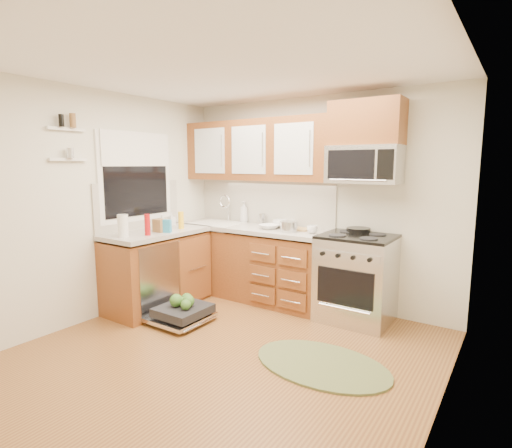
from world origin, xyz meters
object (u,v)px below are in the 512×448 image
Objects in this scene: skillet at (358,230)px; stock_pot at (289,227)px; range at (356,278)px; cup at (312,229)px; bowl_a at (269,227)px; sink at (218,232)px; bowl_b at (284,224)px; dishwasher at (181,313)px; rug at (322,364)px; microwave at (364,164)px; paper_towel_roll at (123,226)px; upper_cabinets at (257,150)px; cutting_board at (299,229)px.

stock_pot is at bearing -159.03° from skillet.
cup reaches higher than range.
bowl_a reaches higher than range.
sink is at bearing 175.79° from stock_pot.
dishwasher is at bearing -112.13° from bowl_b.
dishwasher reaches higher than rug.
sink is 0.85m from bowl_a.
paper_towel_roll is at bearing -144.27° from microwave.
upper_cabinets reaches higher than microwave.
range is 1.25× the size of microwave.
skillet is (1.48, 1.32, 0.87)m from dishwasher.
paper_towel_roll is (-2.23, -0.25, 1.04)m from rug.
upper_cabinets is 2.19m from dishwasher.
upper_cabinets is 7.31× the size of bowl_b.
range is 0.54m from skillet.
microwave is 0.91m from cup.
sink is 2.48m from rug.
rug is 4.87× the size of paper_towel_roll.
microwave is 2.71× the size of bowl_b.
dishwasher is (0.39, -1.12, -0.70)m from sink.
paper_towel_roll is (-2.04, -1.58, 0.07)m from skillet.
bowl_a is at bearing -2.81° from sink.
upper_cabinets reaches higher than sink.
bowl_b is at bearing 11.08° from sink.
range is 4.61× the size of stock_pot.
upper_cabinets is 2.16× the size of range.
cup is (0.28, 0.05, -0.01)m from stock_pot.
upper_cabinets is 2.74m from rug.
upper_cabinets reaches higher than cup.
stock_pot is 0.91× the size of bowl_a.
sink is 0.89× the size of dishwasher.
range is at bearing -7.73° from cutting_board.
microwave is 0.73m from skillet.
rug is 4.55× the size of skillet.
bowl_a is at bearing 53.07° from paper_towel_roll.
dishwasher is (-1.54, -1.13, -0.38)m from range.
cutting_board is 1.21× the size of paper_towel_roll.
sink is at bearing 178.52° from cup.
upper_cabinets is at bearing 158.78° from stock_pot.
range is at bearing 6.79° from stock_pot.
dishwasher is (-0.13, -1.27, -1.77)m from upper_cabinets.
stock_pot reaches higher than cutting_board.
bowl_a reaches higher than cutting_board.
paper_towel_roll is at bearing -146.48° from range.
bowl_a reaches higher than dishwasher.
bowl_a is at bearing -154.37° from cutting_board.
dishwasher is at bearing -140.93° from microwave.
cutting_board is at bearing -15.18° from bowl_b.
microwave is at bearing 39.07° from dishwasher.
dishwasher is 1.13m from paper_towel_roll.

